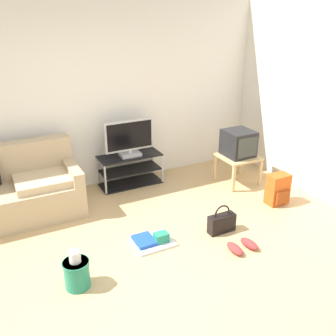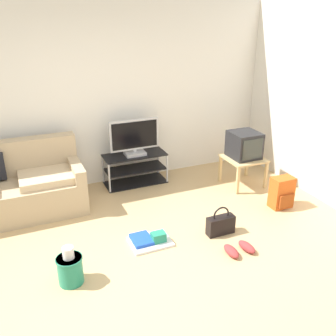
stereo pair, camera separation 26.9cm
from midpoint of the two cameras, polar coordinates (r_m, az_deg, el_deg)
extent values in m
cube|color=tan|center=(3.91, -3.40, -16.90)|extent=(9.00, 9.80, 0.02)
cube|color=silver|center=(5.50, -12.74, 10.45)|extent=(9.00, 0.10, 2.70)
cube|color=silver|center=(5.57, 24.10, 9.19)|extent=(0.10, 3.60, 2.70)
cube|color=tan|center=(5.22, -21.71, -4.63)|extent=(1.89, 0.82, 0.44)
cube|color=tan|center=(5.33, -22.62, 1.25)|extent=(1.89, 0.20, 0.49)
cube|color=tan|center=(5.15, -12.56, 0.01)|extent=(0.14, 0.82, 0.18)
cube|color=#CBAF89|center=(5.07, -16.30, -1.30)|extent=(0.76, 0.58, 0.10)
cube|color=black|center=(5.67, -3.79, 1.99)|extent=(0.95, 0.41, 0.02)
cube|color=black|center=(5.75, -3.73, -0.13)|extent=(0.91, 0.39, 0.02)
cube|color=black|center=(5.85, -3.67, -2.19)|extent=(0.95, 0.41, 0.02)
cylinder|color=#B7B7BC|center=(5.46, -7.59, -1.60)|extent=(0.03, 0.03, 0.48)
cylinder|color=#B7B7BC|center=(5.75, 1.22, -0.10)|extent=(0.03, 0.03, 0.48)
cylinder|color=#B7B7BC|center=(5.80, -8.64, -0.16)|extent=(0.03, 0.03, 0.48)
cylinder|color=#B7B7BC|center=(6.07, -0.26, 1.19)|extent=(0.03, 0.03, 0.48)
cube|color=#B2B2B7|center=(5.64, -3.73, 2.25)|extent=(0.31, 0.22, 0.05)
cube|color=#B2B2B7|center=(5.62, -3.74, 2.68)|extent=(0.05, 0.04, 0.04)
cube|color=#B2B2B7|center=(5.54, -3.81, 5.12)|extent=(0.76, 0.04, 0.46)
cube|color=black|center=(5.52, -3.73, 5.05)|extent=(0.70, 0.01, 0.40)
cube|color=tan|center=(5.76, 12.85, 1.45)|extent=(0.56, 0.56, 0.03)
cube|color=tan|center=(5.53, 12.03, -1.95)|extent=(0.04, 0.04, 0.42)
cube|color=tan|center=(5.81, 16.07, -1.09)|extent=(0.04, 0.04, 0.42)
cube|color=tan|center=(5.90, 9.30, -0.08)|extent=(0.04, 0.04, 0.42)
cube|color=tan|center=(6.17, 13.23, 0.65)|extent=(0.04, 0.04, 0.42)
cube|color=#232326|center=(5.71, 12.92, 3.48)|extent=(0.41, 0.42, 0.39)
cube|color=#333833|center=(5.55, 14.20, 2.78)|extent=(0.34, 0.01, 0.30)
cube|color=#CC561E|center=(5.33, 18.42, -3.58)|extent=(0.30, 0.19, 0.43)
cube|color=#994116|center=(5.29, 19.09, -4.82)|extent=(0.23, 0.04, 0.19)
cylinder|color=#994116|center=(5.34, 16.97, -3.05)|extent=(0.04, 0.04, 0.35)
cylinder|color=#994116|center=(5.45, 18.33, -2.71)|extent=(0.04, 0.04, 0.35)
cube|color=black|center=(4.59, 9.75, -8.67)|extent=(0.34, 0.12, 0.23)
torus|color=black|center=(4.51, 9.87, -7.11)|extent=(0.21, 0.02, 0.21)
cylinder|color=#238466|center=(3.88, -12.77, -15.05)|extent=(0.25, 0.25, 0.29)
cylinder|color=#238466|center=(3.80, -12.95, -13.44)|extent=(0.26, 0.26, 0.02)
cylinder|color=white|center=(3.76, -13.03, -12.70)|extent=(0.11, 0.11, 0.14)
ellipsoid|color=#993333|center=(4.29, 11.51, -12.41)|extent=(0.11, 0.26, 0.09)
ellipsoid|color=#993333|center=(4.39, 13.75, -11.69)|extent=(0.14, 0.27, 0.09)
cube|color=silver|center=(4.41, -0.95, -11.27)|extent=(0.47, 0.36, 0.03)
cube|color=#238466|center=(4.36, 0.32, -10.56)|extent=(0.16, 0.12, 0.11)
cube|color=blue|center=(4.39, -2.30, -10.91)|extent=(0.22, 0.28, 0.04)
camera|label=1|loc=(0.13, -88.28, 0.73)|focal=39.76mm
camera|label=2|loc=(0.13, 91.72, -0.73)|focal=39.76mm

